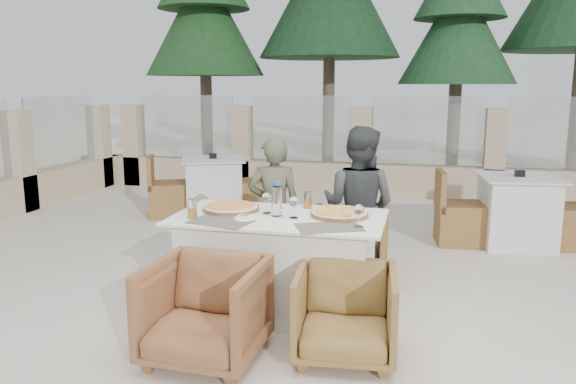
% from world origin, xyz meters
% --- Properties ---
extents(ground, '(80.00, 80.00, 0.00)m').
position_xyz_m(ground, '(0.00, 0.00, 0.00)').
color(ground, beige).
rests_on(ground, ground).
extents(sand_patch, '(30.00, 16.00, 0.01)m').
position_xyz_m(sand_patch, '(0.00, 14.00, 0.01)').
color(sand_patch, '#F3EAC7').
rests_on(sand_patch, ground).
extents(perimeter_wall_far, '(10.00, 0.34, 1.60)m').
position_xyz_m(perimeter_wall_far, '(0.00, 4.80, 0.80)').
color(perimeter_wall_far, tan).
rests_on(perimeter_wall_far, ground).
extents(pine_far_left, '(2.42, 2.42, 5.50)m').
position_xyz_m(pine_far_left, '(-3.50, 7.00, 2.75)').
color(pine_far_left, '#1D441E').
rests_on(pine_far_left, ground).
extents(pine_mid_left, '(2.86, 2.86, 6.50)m').
position_xyz_m(pine_mid_left, '(-1.00, 7.50, 3.25)').
color(pine_mid_left, '#183A1E').
rests_on(pine_mid_left, ground).
extents(pine_centre, '(2.20, 2.20, 5.00)m').
position_xyz_m(pine_centre, '(1.50, 7.20, 2.50)').
color(pine_centre, '#1F4A26').
rests_on(pine_centre, ground).
extents(dining_table, '(1.60, 0.90, 0.77)m').
position_xyz_m(dining_table, '(-0.10, -0.11, 0.39)').
color(dining_table, white).
rests_on(dining_table, ground).
extents(placemat_near_left, '(0.50, 0.38, 0.00)m').
position_xyz_m(placemat_near_left, '(-0.47, -0.39, 0.77)').
color(placemat_near_left, '#605A53').
rests_on(placemat_near_left, dining_table).
extents(placemat_near_right, '(0.53, 0.46, 0.00)m').
position_xyz_m(placemat_near_right, '(0.33, -0.37, 0.77)').
color(placemat_near_right, '#635E55').
rests_on(placemat_near_right, dining_table).
extents(pizza_left, '(0.57, 0.57, 0.06)m').
position_xyz_m(pizza_left, '(-0.52, -0.02, 0.80)').
color(pizza_left, '#CE491C').
rests_on(pizza_left, dining_table).
extents(pizza_right, '(0.47, 0.47, 0.06)m').
position_xyz_m(pizza_right, '(0.35, -0.01, 0.80)').
color(pizza_right, orange).
rests_on(pizza_right, dining_table).
extents(water_bottle, '(0.08, 0.08, 0.27)m').
position_xyz_m(water_bottle, '(-0.12, -0.11, 0.90)').
color(water_bottle, '#9DBBCE').
rests_on(water_bottle, dining_table).
extents(wine_glass_centre, '(0.08, 0.08, 0.18)m').
position_xyz_m(wine_glass_centre, '(-0.22, -0.05, 0.86)').
color(wine_glass_centre, white).
rests_on(wine_glass_centre, dining_table).
extents(wine_glass_near, '(0.09, 0.09, 0.18)m').
position_xyz_m(wine_glass_near, '(0.02, -0.15, 0.86)').
color(wine_glass_near, white).
rests_on(wine_glass_near, dining_table).
extents(wine_glass_corner, '(0.09, 0.09, 0.18)m').
position_xyz_m(wine_glass_corner, '(0.53, -0.31, 0.86)').
color(wine_glass_corner, silver).
rests_on(wine_glass_corner, dining_table).
extents(beer_glass_left, '(0.10, 0.10, 0.14)m').
position_xyz_m(beer_glass_left, '(-0.72, -0.32, 0.84)').
color(beer_glass_left, orange).
rests_on(beer_glass_left, dining_table).
extents(beer_glass_right, '(0.09, 0.09, 0.14)m').
position_xyz_m(beer_glass_right, '(0.06, 0.21, 0.84)').
color(beer_glass_right, orange).
rests_on(beer_glass_right, dining_table).
extents(olive_dish, '(0.12, 0.12, 0.04)m').
position_xyz_m(olive_dish, '(-0.32, -0.29, 0.79)').
color(olive_dish, white).
rests_on(olive_dish, dining_table).
extents(armchair_far_left, '(0.76, 0.77, 0.56)m').
position_xyz_m(armchair_far_left, '(-0.38, 0.86, 0.28)').
color(armchair_far_left, olive).
rests_on(armchair_far_left, ground).
extents(armchair_far_right, '(0.71, 0.73, 0.64)m').
position_xyz_m(armchair_far_right, '(0.32, 0.80, 0.32)').
color(armchair_far_right, olive).
rests_on(armchair_far_right, ground).
extents(armchair_near_left, '(0.73, 0.75, 0.66)m').
position_xyz_m(armchair_near_left, '(-0.37, -0.97, 0.33)').
color(armchair_near_left, brown).
rests_on(armchair_near_left, ground).
extents(armchair_near_right, '(0.70, 0.71, 0.60)m').
position_xyz_m(armchair_near_right, '(0.50, -0.73, 0.30)').
color(armchair_near_right, olive).
rests_on(armchair_near_right, ground).
extents(diner_left, '(0.54, 0.42, 1.30)m').
position_xyz_m(diner_left, '(-0.34, 0.63, 0.65)').
color(diner_left, '#4D503A').
rests_on(diner_left, ground).
extents(diner_right, '(0.80, 0.70, 1.41)m').
position_xyz_m(diner_right, '(0.41, 0.68, 0.70)').
color(diner_right, '#383B3D').
rests_on(diner_right, ground).
extents(bg_table_a, '(1.83, 1.38, 0.77)m').
position_xyz_m(bg_table_a, '(-1.80, 2.91, 0.39)').
color(bg_table_a, silver).
rests_on(bg_table_a, ground).
extents(bg_table_b, '(1.73, 1.01, 0.77)m').
position_xyz_m(bg_table_b, '(1.98, 2.29, 0.39)').
color(bg_table_b, silver).
rests_on(bg_table_b, ground).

